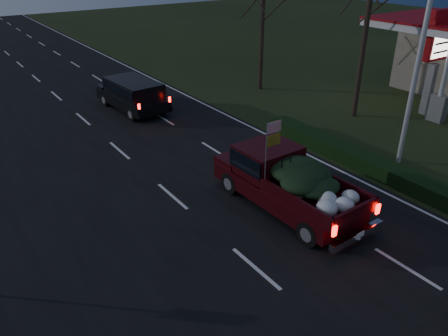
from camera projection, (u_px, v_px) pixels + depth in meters
ground at (256, 269)px, 12.66m from camera, size 120.00×120.00×0.00m
road_asphalt at (256, 268)px, 12.66m from camera, size 14.00×120.00×0.02m
hedge_row at (355, 157)px, 18.69m from camera, size 1.00×10.00×0.60m
light_pole at (424, 32)px, 16.48m from camera, size 0.50×0.90×9.16m
gas_price_pylon at (438, 45)px, 22.76m from camera, size 2.00×0.41×5.57m
gas_canopy at (444, 27)px, 24.25m from camera, size 7.10×6.10×4.88m
bare_tree_far at (263, 5)px, 26.40m from camera, size 3.60×3.60×7.00m
pickup_truck at (287, 178)px, 15.19m from camera, size 2.37×5.85×3.04m
lead_suv at (133, 92)px, 24.46m from camera, size 2.44×5.10×1.43m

